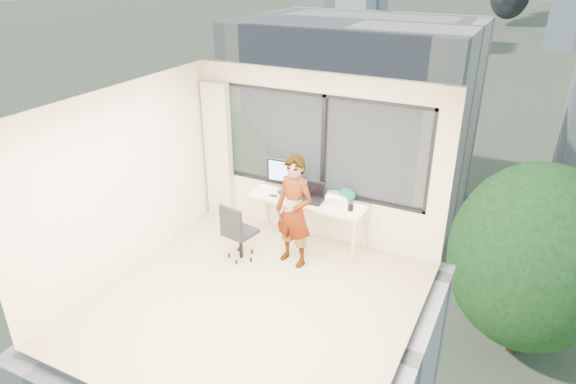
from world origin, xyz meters
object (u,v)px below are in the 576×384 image
Objects in this scene: chair at (240,230)px; handbag at (347,194)px; monitor at (284,176)px; game_console at (337,197)px; laptop at (310,194)px; person at (294,212)px; desk at (307,221)px.

handbag is (1.24, 1.06, 0.40)m from chair.
handbag is at bearing 4.64° from monitor.
laptop reaches higher than game_console.
chair is 0.55× the size of person.
person is at bearing -117.02° from handbag.
chair is 1.17m from laptop.
person is 0.95m from handbag.
person is 6.21× the size of handbag.
chair reaches higher than desk.
handbag is (0.49, 0.81, 0.03)m from person.
desk is 0.50m from laptop.
game_console is (0.34, 0.79, -0.03)m from person.
game_console is (1.09, 1.03, 0.33)m from chair.
game_console is 0.82× the size of laptop.
chair is at bearing -110.42° from monitor.
laptop is at bearing 100.95° from person.
game_console is at bearing 26.88° from desk.
handbag is (0.49, 0.26, -0.02)m from laptop.
desk is 1.97× the size of chair.
monitor reaches higher than chair.
handbag is (0.15, 0.03, 0.06)m from game_console.
handbag is at bearing -3.97° from game_console.
desk is at bearing -13.80° from monitor.
chair is at bearing -151.17° from game_console.
person reaches higher than chair.
monitor is at bearing -167.03° from handbag.
desk is 1.09× the size of person.
handbag reaches higher than game_console.
chair is at bearing -129.88° from desk.
laptop is at bearing 56.74° from chair.
chair is 2.82× the size of game_console.
laptop is at bearing -16.22° from monitor.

